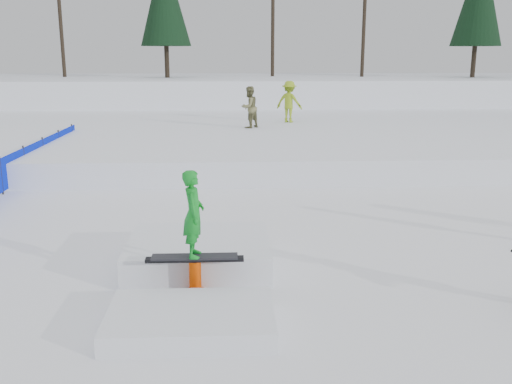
{
  "coord_description": "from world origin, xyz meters",
  "views": [
    {
      "loc": [
        -0.05,
        -9.48,
        3.89
      ],
      "look_at": [
        0.5,
        2.0,
        1.1
      ],
      "focal_mm": 40.0,
      "sensor_mm": 36.0,
      "label": 1
    }
  ],
  "objects_px": {
    "safety_fence": "(1,175)",
    "walker_olive": "(249,107)",
    "walker_ygreen": "(289,102)",
    "jib_rail_feature": "(197,265)"
  },
  "relations": [
    {
      "from": "safety_fence",
      "to": "walker_olive",
      "type": "height_order",
      "value": "walker_olive"
    },
    {
      "from": "safety_fence",
      "to": "walker_ygreen",
      "type": "height_order",
      "value": "walker_ygreen"
    },
    {
      "from": "safety_fence",
      "to": "walker_olive",
      "type": "distance_m",
      "value": 11.2
    },
    {
      "from": "walker_olive",
      "to": "jib_rail_feature",
      "type": "distance_m",
      "value": 15.23
    },
    {
      "from": "walker_ygreen",
      "to": "jib_rail_feature",
      "type": "distance_m",
      "value": 17.46
    },
    {
      "from": "safety_fence",
      "to": "jib_rail_feature",
      "type": "distance_m",
      "value": 8.91
    },
    {
      "from": "walker_ygreen",
      "to": "jib_rail_feature",
      "type": "xyz_separation_m",
      "value": [
        -3.38,
        -17.07,
        -1.44
      ]
    },
    {
      "from": "walker_olive",
      "to": "walker_ygreen",
      "type": "height_order",
      "value": "walker_ygreen"
    },
    {
      "from": "safety_fence",
      "to": "walker_ygreen",
      "type": "relative_size",
      "value": 8.44
    },
    {
      "from": "safety_fence",
      "to": "walker_ygreen",
      "type": "bearing_deg",
      "value": 48.27
    }
  ]
}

